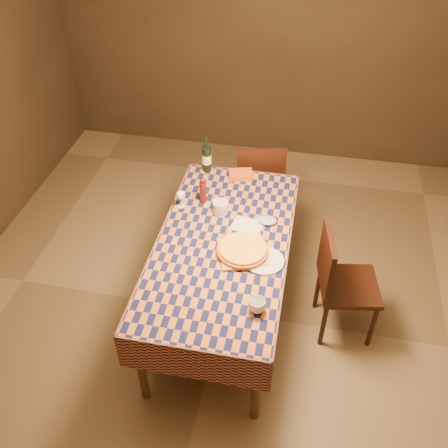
# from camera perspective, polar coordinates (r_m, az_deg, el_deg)

# --- Properties ---
(room) EXTENTS (5.00, 5.10, 2.70)m
(room) POSITION_cam_1_polar(r_m,az_deg,el_deg) (3.17, -0.18, 5.59)
(room) COLOR brown
(room) RESTS_ON ground
(dining_table) EXTENTS (0.94, 1.84, 0.77)m
(dining_table) POSITION_cam_1_polar(r_m,az_deg,el_deg) (3.59, -0.15, -3.01)
(dining_table) COLOR brown
(dining_table) RESTS_ON ground
(cutting_board) EXTENTS (0.41, 0.41, 0.02)m
(cutting_board) POSITION_cam_1_polar(r_m,az_deg,el_deg) (3.45, 2.13, -3.25)
(cutting_board) COLOR #AD7951
(cutting_board) RESTS_ON dining_table
(pizza) EXTENTS (0.41, 0.41, 0.04)m
(pizza) POSITION_cam_1_polar(r_m,az_deg,el_deg) (3.43, 2.14, -2.92)
(pizza) COLOR #A8561C
(pizza) RESTS_ON cutting_board
(pepper_mill) EXTENTS (0.06, 0.06, 0.22)m
(pepper_mill) POSITION_cam_1_polar(r_m,az_deg,el_deg) (3.83, -2.44, 3.80)
(pepper_mill) COLOR #491111
(pepper_mill) RESTS_ON dining_table
(bowl) EXTENTS (0.17, 0.17, 0.04)m
(bowl) POSITION_cam_1_polar(r_m,az_deg,el_deg) (3.43, 3.57, -3.44)
(bowl) COLOR #5F4750
(bowl) RESTS_ON dining_table
(wine_glass) EXTENTS (0.07, 0.07, 0.14)m
(wine_glass) POSITION_cam_1_polar(r_m,az_deg,el_deg) (3.80, -4.99, 3.24)
(wine_glass) COLOR silver
(wine_glass) RESTS_ON dining_table
(wine_bottle) EXTENTS (0.10, 0.10, 0.31)m
(wine_bottle) POSITION_cam_1_polar(r_m,az_deg,el_deg) (4.18, -1.99, 7.54)
(wine_bottle) COLOR black
(wine_bottle) RESTS_ON dining_table
(deli_tub) EXTENTS (0.15, 0.15, 0.10)m
(deli_tub) POSITION_cam_1_polar(r_m,az_deg,el_deg) (3.76, -0.39, 1.94)
(deli_tub) COLOR silver
(deli_tub) RESTS_ON dining_table
(takeout_container) EXTENTS (0.22, 0.18, 0.05)m
(takeout_container) POSITION_cam_1_polar(r_m,az_deg,el_deg) (4.14, 1.91, 5.66)
(takeout_container) COLOR #C35119
(takeout_container) RESTS_ON dining_table
(white_plate) EXTENTS (0.36, 0.36, 0.02)m
(white_plate) POSITION_cam_1_polar(r_m,az_deg,el_deg) (3.40, 4.61, -4.21)
(white_plate) COLOR silver
(white_plate) RESTS_ON dining_table
(tumbler) EXTENTS (0.14, 0.14, 0.09)m
(tumbler) POSITION_cam_1_polar(r_m,az_deg,el_deg) (3.09, 3.80, -9.28)
(tumbler) COLOR white
(tumbler) RESTS_ON dining_table
(flour_patch) EXTENTS (0.25, 0.21, 0.00)m
(flour_patch) POSITION_cam_1_polar(r_m,az_deg,el_deg) (3.67, 2.67, -0.16)
(flour_patch) COLOR silver
(flour_patch) RESTS_ON dining_table
(flour_bag) EXTENTS (0.17, 0.14, 0.04)m
(flour_bag) POSITION_cam_1_polar(r_m,az_deg,el_deg) (3.70, 4.95, 0.42)
(flour_bag) COLOR #949CBE
(flour_bag) RESTS_ON dining_table
(chair_far) EXTENTS (0.50, 0.51, 0.93)m
(chair_far) POSITION_cam_1_polar(r_m,az_deg,el_deg) (4.54, 4.03, 4.94)
(chair_far) COLOR black
(chair_far) RESTS_ON ground
(chair_right) EXTENTS (0.49, 0.49, 0.93)m
(chair_right) POSITION_cam_1_polar(r_m,az_deg,el_deg) (3.72, 13.00, -6.15)
(chair_right) COLOR black
(chair_right) RESTS_ON ground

